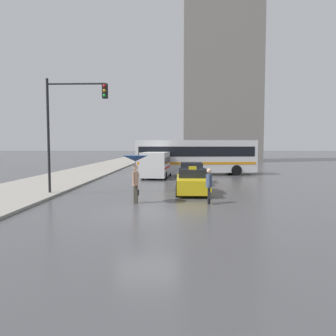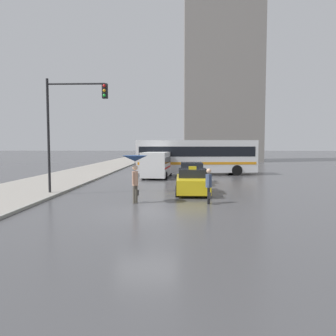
% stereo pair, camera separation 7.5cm
% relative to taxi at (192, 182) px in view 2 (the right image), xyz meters
% --- Properties ---
extents(ground_plane, '(300.00, 300.00, 0.00)m').
position_rel_taxi_xyz_m(ground_plane, '(-2.07, -5.57, -0.66)').
color(ground_plane, '#424244').
extents(taxi, '(1.91, 4.00, 1.57)m').
position_rel_taxi_xyz_m(taxi, '(0.00, 0.00, 0.00)').
color(taxi, gold).
rests_on(taxi, ground_plane).
extents(sedan_red, '(1.91, 4.56, 1.49)m').
position_rel_taxi_xyz_m(sedan_red, '(0.14, 5.30, 0.01)').
color(sedan_red, '#B7B2AD').
rests_on(sedan_red, ground_plane).
extents(ambulance_van, '(2.45, 5.73, 2.18)m').
position_rel_taxi_xyz_m(ambulance_van, '(-2.69, 9.51, 0.56)').
color(ambulance_van, silver).
rests_on(ambulance_van, ground_plane).
extents(city_bus, '(11.37, 3.50, 3.24)m').
position_rel_taxi_xyz_m(city_bus, '(0.75, 12.15, 1.14)').
color(city_bus, silver).
rests_on(city_bus, ground_plane).
extents(pedestrian_with_umbrella, '(1.19, 1.19, 2.29)m').
position_rel_taxi_xyz_m(pedestrian_with_umbrella, '(-2.86, -3.30, 1.26)').
color(pedestrian_with_umbrella, '#4C473D').
rests_on(pedestrian_with_umbrella, ground_plane).
extents(pedestrian_man, '(0.31, 0.58, 1.68)m').
position_rel_taxi_xyz_m(pedestrian_man, '(0.64, -3.32, 0.30)').
color(pedestrian_man, black).
rests_on(pedestrian_man, ground_plane).
extents(traffic_light, '(3.41, 0.38, 6.43)m').
position_rel_taxi_xyz_m(traffic_light, '(-6.79, -0.78, 3.76)').
color(traffic_light, black).
rests_on(traffic_light, ground_plane).
extents(building_tower_near, '(12.88, 8.54, 36.43)m').
position_rel_taxi_xyz_m(building_tower_near, '(6.40, 38.71, 17.55)').
color(building_tower_near, gray).
rests_on(building_tower_near, ground_plane).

